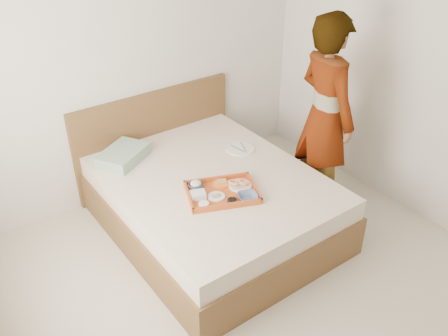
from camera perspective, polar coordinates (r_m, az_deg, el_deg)
The scene contains 16 objects.
ground at distance 3.67m, azimuth 6.57°, elevation -15.55°, with size 3.50×4.00×0.01m, color beige.
wall_back at distance 4.38m, azimuth -10.42°, elevation 12.85°, with size 3.50×0.01×2.60m, color silver.
bed at distance 4.13m, azimuth -1.38°, elevation -4.16°, with size 1.65×2.00×0.53m, color brown.
headboard at distance 4.72m, azimuth -8.17°, elevation 3.56°, with size 1.65×0.06×0.95m, color brown.
pillow at distance 4.26m, azimuth -11.92°, elevation 1.48°, with size 0.44×0.30×0.11m, color #9EB69C.
tray at distance 3.75m, azimuth -0.24°, elevation -2.88°, with size 0.55×0.40×0.05m, color #BF581D.
prawn_plate at distance 3.83m, azimuth 1.93°, elevation -2.10°, with size 0.19×0.19×0.01m, color white.
navy_bowl_big at distance 3.68m, azimuth 2.85°, elevation -3.46°, with size 0.15×0.15×0.04m, color #172445.
sauce_dish at distance 3.64m, azimuth 0.98°, elevation -3.98°, with size 0.08×0.08×0.03m, color black.
meat_plate at distance 3.71m, azimuth -0.91°, elevation -3.40°, with size 0.14×0.14×0.01m, color white.
bread_plate at distance 3.85m, azimuth -0.39°, elevation -1.88°, with size 0.13×0.13×0.01m, color orange.
salad_bowl at distance 3.81m, azimuth -3.37°, elevation -2.11°, with size 0.12×0.12×0.04m, color #172445.
plastic_tub at distance 3.70m, azimuth -3.11°, elevation -3.23°, with size 0.11×0.09×0.05m, color silver.
cheese_round at distance 3.61m, azimuth -2.42°, elevation -4.39°, with size 0.08×0.08×0.03m, color white.
dinner_plate at distance 4.37m, azimuth 1.98°, elevation 2.30°, with size 0.26×0.26×0.01m, color white.
person at distance 4.22m, azimuth 11.92°, elevation 6.00°, with size 0.65×0.43×1.79m, color silver.
Camera 1 is at (-1.78, -1.75, 2.70)m, focal length 38.41 mm.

